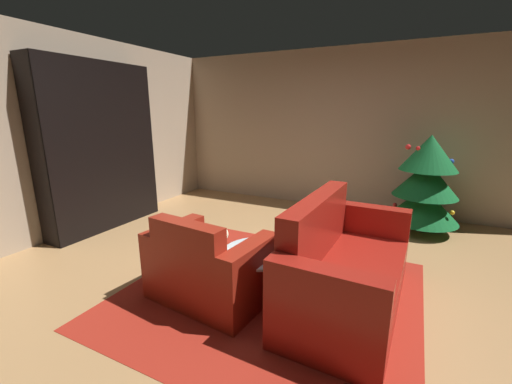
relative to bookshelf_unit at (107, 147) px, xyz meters
The scene contains 11 objects.
ground_plane 3.17m from the bookshelf_unit, ahead, with size 7.51×7.51×0.00m, color #AD8050.
wall_back 3.77m from the bookshelf_unit, 39.24° to the left, with size 6.38×0.06×2.65m, color tan.
wall_left 0.57m from the bookshelf_unit, 116.88° to the right, with size 0.06×5.78×2.65m, color tan.
area_rug 3.16m from the bookshelf_unit, 13.85° to the right, with size 2.57×2.48×0.01m, color maroon.
bookshelf_unit is the anchor object (origin of this frame).
armchair_red 2.75m from the bookshelf_unit, 23.31° to the right, with size 1.08×0.78×0.80m.
couch_red 3.63m from the bookshelf_unit, ahead, with size 0.86×1.74×0.94m.
coffee_table 2.98m from the bookshelf_unit, 15.36° to the right, with size 0.68×0.68×0.42m.
book_stack_on_table 3.01m from the bookshelf_unit, 15.59° to the right, with size 0.22×0.17×0.07m.
bottle_on_table 3.09m from the bookshelf_unit, 12.89° to the right, with size 0.08×0.08×0.25m.
decorated_tree 4.46m from the bookshelf_unit, 22.13° to the left, with size 0.93×0.93×1.35m.
Camera 1 is at (1.02, -2.68, 1.66)m, focal length 22.53 mm.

